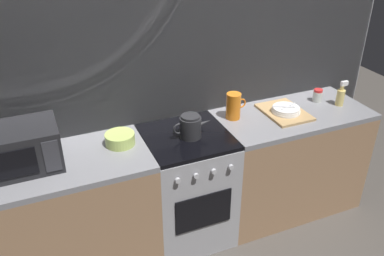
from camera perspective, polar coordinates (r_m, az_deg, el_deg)
ground_plane at (r=3.43m, az=-0.65°, el=-14.11°), size 8.00×8.00×0.00m
back_wall at (r=3.03m, az=-3.12°, el=6.74°), size 3.60×0.05×2.40m
counter_left at (r=3.00m, az=-17.18°, el=-11.85°), size 1.20×0.60×0.90m
stove_unit at (r=3.14m, az=-0.69°, el=-8.15°), size 0.60×0.63×0.90m
counter_right at (r=3.52m, az=13.04°, el=-4.45°), size 1.20×0.60×0.90m
microwave at (r=2.70m, az=-22.67°, el=-2.56°), size 0.46×0.35×0.27m
kettle at (r=2.83m, az=-0.20°, el=0.21°), size 0.28×0.15×0.17m
mixing_bowl at (r=2.81m, az=-9.93°, el=-1.50°), size 0.20×0.20×0.08m
pitcher at (r=3.09m, az=5.78°, el=3.06°), size 0.16×0.11×0.20m
dish_pile at (r=3.25m, az=12.74°, el=2.30°), size 0.30×0.40×0.07m
spice_jar at (r=3.51m, az=16.98°, el=4.33°), size 0.08×0.08×0.10m
spray_bottle at (r=3.49m, az=19.88°, el=4.20°), size 0.08×0.06×0.20m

